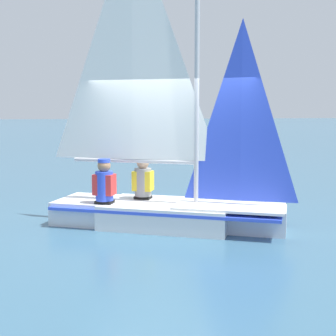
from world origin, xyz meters
name	(u,v)px	position (x,y,z in m)	size (l,w,h in m)	color
ground_plane	(168,226)	(0.00, 0.00, 0.00)	(260.00, 260.00, 0.00)	#38607A
sailboat_main	(165,179)	(0.03, 0.05, 0.81)	(3.06, 4.00, 5.28)	silver
sailor_helm	(143,186)	(0.48, 0.34, 0.63)	(0.41, 0.42, 1.16)	black
sailor_crew	(104,190)	(0.21, 1.06, 0.63)	(0.41, 0.42, 1.16)	black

